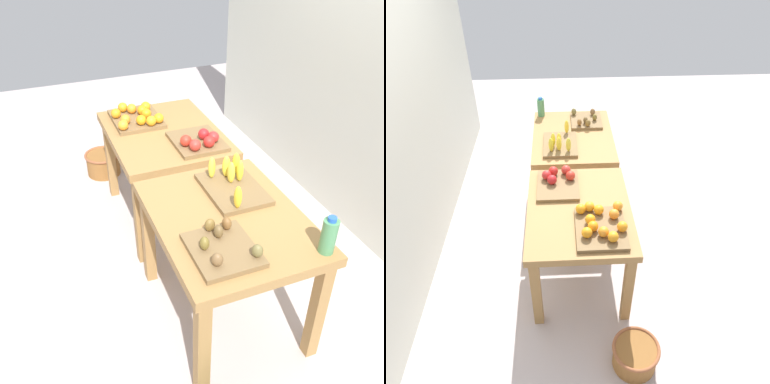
% 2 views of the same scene
% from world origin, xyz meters
% --- Properties ---
extents(ground_plane, '(8.00, 8.00, 0.00)m').
position_xyz_m(ground_plane, '(0.00, 0.00, 0.00)').
color(ground_plane, '#B9ABA9').
extents(display_table_left, '(1.04, 0.80, 0.77)m').
position_xyz_m(display_table_left, '(-0.56, 0.00, 0.66)').
color(display_table_left, olive).
rests_on(display_table_left, ground_plane).
extents(display_table_right, '(1.04, 0.80, 0.77)m').
position_xyz_m(display_table_right, '(0.56, 0.00, 0.66)').
color(display_table_right, olive).
rests_on(display_table_right, ground_plane).
extents(orange_bin, '(0.45, 0.38, 0.11)m').
position_xyz_m(orange_bin, '(-0.79, -0.14, 0.81)').
color(orange_bin, brown).
rests_on(orange_bin, display_table_left).
extents(apple_bin, '(0.40, 0.34, 0.11)m').
position_xyz_m(apple_bin, '(-0.26, 0.16, 0.81)').
color(apple_bin, brown).
rests_on(apple_bin, display_table_left).
extents(banana_crate, '(0.44, 0.32, 0.17)m').
position_xyz_m(banana_crate, '(0.34, 0.13, 0.81)').
color(banana_crate, brown).
rests_on(banana_crate, display_table_right).
extents(kiwi_bin, '(0.36, 0.32, 0.10)m').
position_xyz_m(kiwi_bin, '(0.81, -0.15, 0.80)').
color(kiwi_bin, brown).
rests_on(kiwi_bin, display_table_right).
extents(water_bottle, '(0.08, 0.08, 0.21)m').
position_xyz_m(water_bottle, '(1.00, 0.32, 0.87)').
color(water_bottle, '#4C8C59').
rests_on(water_bottle, display_table_right).
extents(wicker_basket, '(0.34, 0.34, 0.21)m').
position_xyz_m(wicker_basket, '(-1.41, -0.35, 0.11)').
color(wicker_basket, brown).
rests_on(wicker_basket, ground_plane).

